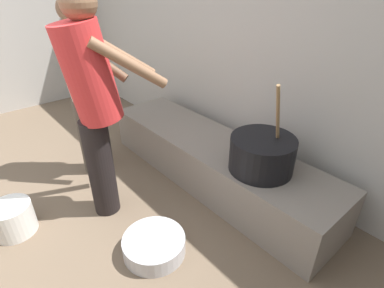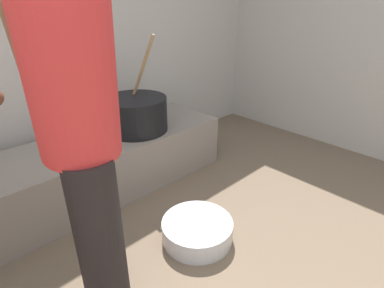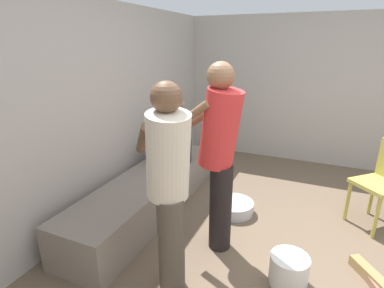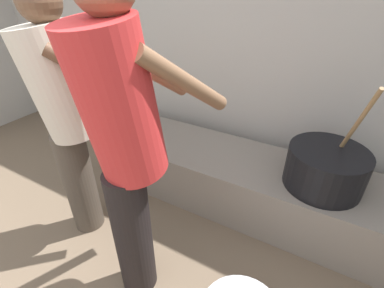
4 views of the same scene
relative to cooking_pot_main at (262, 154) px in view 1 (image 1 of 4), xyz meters
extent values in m
cube|color=#ADA8A0|center=(-0.90, 0.55, 0.56)|extent=(5.71, 0.20, 2.21)
cube|color=slate|center=(-0.53, 0.03, -0.34)|extent=(2.36, 0.60, 0.41)
cylinder|color=black|center=(0.00, 0.00, 0.00)|extent=(0.48, 0.48, 0.26)
cylinder|color=#937047|center=(0.08, 0.00, 0.33)|extent=(0.11, 0.25, 0.51)
cylinder|color=black|center=(-0.81, -0.90, -0.14)|extent=(0.20, 0.20, 0.80)
cylinder|color=red|center=(-0.80, -0.87, 0.58)|extent=(0.40, 0.46, 0.69)
sphere|color=brown|center=(-0.80, -0.86, 1.01)|extent=(0.22, 0.22, 0.22)
cylinder|color=brown|center=(-0.60, -0.68, 0.65)|extent=(0.21, 0.49, 0.37)
cylinder|color=brown|center=(-0.86, -0.60, 0.65)|extent=(0.21, 0.49, 0.37)
cylinder|color=#4C4238|center=(-1.42, -0.72, -0.17)|extent=(0.20, 0.20, 0.76)
cylinder|color=beige|center=(-1.40, -0.70, 0.52)|extent=(0.49, 0.48, 0.65)
sphere|color=brown|center=(-1.39, -0.70, 0.92)|extent=(0.21, 0.21, 0.21)
cylinder|color=brown|center=(-1.13, -0.66, 0.59)|extent=(0.40, 0.35, 0.35)
cylinder|color=brown|center=(-1.31, -0.45, 0.59)|extent=(0.40, 0.35, 0.35)
cylinder|color=silver|center=(-1.03, -1.54, -0.43)|extent=(0.30, 0.30, 0.24)
cylinder|color=#B7B7BC|center=(-0.19, -0.86, -0.48)|extent=(0.43, 0.43, 0.13)
camera|label=1|loc=(1.08, -1.61, 1.15)|focal=27.99mm
camera|label=2|loc=(-1.21, -1.89, 0.79)|focal=28.41mm
camera|label=3|loc=(-3.08, -1.61, 1.25)|focal=28.10mm
camera|label=4|loc=(-0.06, -1.61, 1.02)|focal=25.64mm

